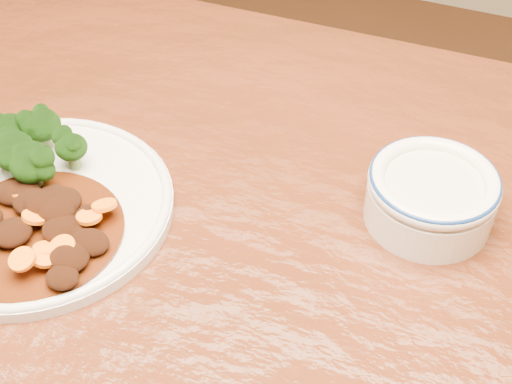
% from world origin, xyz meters
% --- Properties ---
extents(dining_table, '(1.52, 0.93, 0.75)m').
position_xyz_m(dining_table, '(0.00, 0.00, 0.67)').
color(dining_table, '#55210F').
rests_on(dining_table, ground).
extents(dinner_plate, '(0.28, 0.28, 0.02)m').
position_xyz_m(dinner_plate, '(-0.25, -0.03, 0.76)').
color(dinner_plate, silver).
rests_on(dinner_plate, dining_table).
extents(broccoli_florets, '(0.13, 0.11, 0.05)m').
position_xyz_m(broccoli_florets, '(-0.29, 0.02, 0.79)').
color(broccoli_florets, '#6B914B').
rests_on(broccoli_florets, dinner_plate).
extents(mince_stew, '(0.18, 0.18, 0.03)m').
position_xyz_m(mince_stew, '(-0.22, -0.06, 0.77)').
color(mince_stew, '#481807').
rests_on(mince_stew, dinner_plate).
extents(dip_bowl, '(0.13, 0.13, 0.06)m').
position_xyz_m(dip_bowl, '(0.13, 0.12, 0.78)').
color(dip_bowl, white).
rests_on(dip_bowl, dining_table).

